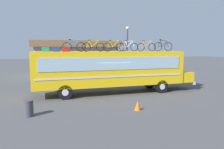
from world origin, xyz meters
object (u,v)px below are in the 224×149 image
at_px(rooftop_bicycle_1, 74,46).
at_px(rooftop_bicycle_3, 114,47).
at_px(luggage_bag_2, 56,49).
at_px(luggage_bag_1, 45,49).
at_px(rooftop_bicycle_5, 147,47).
at_px(rooftop_bicycle_6, 163,46).
at_px(traffic_cone, 138,106).
at_px(rooftop_bicycle_4, 129,47).
at_px(bus, 113,69).
at_px(street_lamp, 127,49).
at_px(luggage_bag_3, 66,49).
at_px(rooftop_bicycle_2, 93,47).
at_px(trash_bin, 28,108).

xyz_separation_m(rooftop_bicycle_1, rooftop_bicycle_3, (2.94, -0.26, -0.01)).
xyz_separation_m(luggage_bag_2, rooftop_bicycle_3, (4.18, -0.62, 0.20)).
distance_m(luggage_bag_1, luggage_bag_2, 0.74).
height_order(rooftop_bicycle_5, rooftop_bicycle_6, rooftop_bicycle_6).
relative_size(luggage_bag_2, rooftop_bicycle_6, 0.28).
relative_size(luggage_bag_2, rooftop_bicycle_1, 0.28).
bearing_deg(traffic_cone, rooftop_bicycle_4, 73.90).
bearing_deg(bus, street_lamp, 58.58).
height_order(bus, luggage_bag_3, luggage_bag_3).
bearing_deg(rooftop_bicycle_1, rooftop_bicycle_6, -0.97).
xyz_separation_m(rooftop_bicycle_3, rooftop_bicycle_5, (2.89, 0.36, 0.00)).
height_order(luggage_bag_3, rooftop_bicycle_3, rooftop_bicycle_3).
bearing_deg(rooftop_bicycle_5, traffic_cone, -120.74).
bearing_deg(street_lamp, traffic_cone, -108.29).
bearing_deg(traffic_cone, street_lamp, 71.71).
distance_m(bus, rooftop_bicycle_5, 3.35).
height_order(luggage_bag_1, luggage_bag_3, luggage_bag_1).
bearing_deg(rooftop_bicycle_5, bus, -178.71).
distance_m(rooftop_bicycle_1, rooftop_bicycle_6, 7.22).
relative_size(rooftop_bicycle_1, rooftop_bicycle_3, 1.02).
relative_size(luggage_bag_1, luggage_bag_2, 1.05).
height_order(rooftop_bicycle_3, rooftop_bicycle_5, rooftop_bicycle_5).
bearing_deg(luggage_bag_2, luggage_bag_3, -38.08).
bearing_deg(rooftop_bicycle_5, luggage_bag_1, 177.91).
height_order(luggage_bag_3, traffic_cone, luggage_bag_3).
bearing_deg(bus, rooftop_bicycle_2, -175.48).
bearing_deg(street_lamp, bus, -121.42).
xyz_separation_m(bus, luggage_bag_1, (-4.92, 0.35, 1.49)).
bearing_deg(rooftop_bicycle_3, trash_bin, -146.26).
height_order(luggage_bag_2, street_lamp, street_lamp).
xyz_separation_m(bus, rooftop_bicycle_3, (0.00, -0.29, 1.69)).
xyz_separation_m(rooftop_bicycle_3, rooftop_bicycle_6, (4.28, 0.14, 0.04)).
bearing_deg(luggage_bag_1, bus, -4.08).
height_order(luggage_bag_2, rooftop_bicycle_5, rooftop_bicycle_5).
relative_size(rooftop_bicycle_3, rooftop_bicycle_6, 0.98).
relative_size(luggage_bag_1, traffic_cone, 0.92).
bearing_deg(street_lamp, rooftop_bicycle_4, -110.39).
xyz_separation_m(rooftop_bicycle_5, street_lamp, (0.50, 5.50, -0.21)).
height_order(rooftop_bicycle_2, street_lamp, street_lamp).
bearing_deg(luggage_bag_1, luggage_bag_2, -1.47).
height_order(luggage_bag_3, rooftop_bicycle_6, rooftop_bicycle_6).
distance_m(rooftop_bicycle_3, trash_bin, 7.80).
relative_size(rooftop_bicycle_3, street_lamp, 0.29).
bearing_deg(rooftop_bicycle_2, trash_bin, -136.76).
xyz_separation_m(rooftop_bicycle_1, rooftop_bicycle_2, (1.41, -0.09, -0.01)).
bearing_deg(rooftop_bicycle_1, luggage_bag_3, -164.65).
relative_size(luggage_bag_3, rooftop_bicycle_5, 0.31).
bearing_deg(street_lamp, rooftop_bicycle_5, -95.22).
distance_m(luggage_bag_3, rooftop_bicycle_5, 6.42).
xyz_separation_m(luggage_bag_1, rooftop_bicycle_5, (7.81, -0.28, 0.20)).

